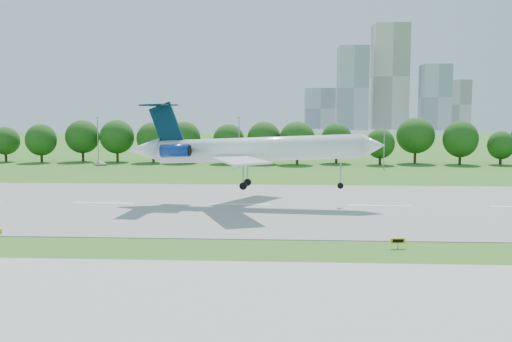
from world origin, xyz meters
name	(u,v)px	position (x,y,z in m)	size (l,w,h in m)	color
ground	(26,242)	(0.00, 0.00, 0.00)	(600.00, 600.00, 0.00)	#33681B
runway	(104,203)	(0.00, 25.00, 0.04)	(400.00, 45.00, 0.08)	gray
tree_line	(185,140)	(0.00, 92.00, 6.19)	(288.40, 8.40, 10.40)	#382314
light_poles	(168,141)	(-2.50, 82.00, 6.34)	(175.90, 0.25, 12.19)	gray
skyline	(384,90)	(100.16, 390.61, 30.46)	(127.00, 52.00, 80.00)	#B2B2B7
airliner	(246,148)	(20.96, 25.13, 8.18)	(37.13, 26.98, 12.42)	white
taxi_sign_right	(398,241)	(37.85, -0.49, 0.77)	(1.48, 0.33, 1.04)	gray
service_vehicle_b	(100,163)	(-20.00, 83.43, 0.62)	(1.46, 3.64, 1.24)	white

